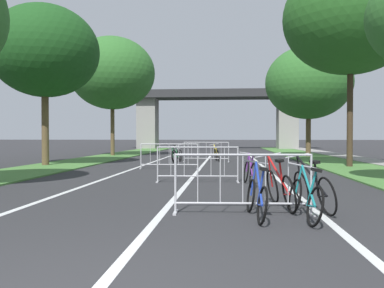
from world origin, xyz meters
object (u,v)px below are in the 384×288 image
at_px(bicycle_teal_7, 305,198).
at_px(tree_right_maple_mid, 309,83).
at_px(tree_left_oak_near, 45,51).
at_px(tree_right_oak_mid, 351,18).
at_px(bicycle_purple_2, 249,172).
at_px(bicycle_silver_6, 177,155).
at_px(crowd_barrier_fourth, 206,152).
at_px(bicycle_red_4, 280,188).
at_px(crowd_barrier_third, 169,156).
at_px(bicycle_yellow_0, 217,155).
at_px(tree_left_pine_near, 112,73).
at_px(bicycle_green_1, 176,156).
at_px(bicycle_black_3, 313,189).
at_px(crowd_barrier_second, 198,165).
at_px(bicycle_blue_5, 257,197).
at_px(crowd_barrier_nearest, 243,184).

bearing_deg(bicycle_teal_7, tree_right_maple_mid, 71.68).
distance_m(tree_left_oak_near, tree_right_oak_mid, 13.59).
relative_size(bicycle_purple_2, bicycle_silver_6, 1.05).
distance_m(crowd_barrier_fourth, bicycle_red_4, 13.84).
xyz_separation_m(bicycle_purple_2, bicycle_teal_7, (0.63, -4.62, -0.01)).
bearing_deg(crowd_barrier_third, tree_right_maple_mid, 53.06).
xyz_separation_m(tree_right_oak_mid, bicycle_silver_6, (-7.98, 3.71, -6.09)).
bearing_deg(tree_right_oak_mid, bicycle_red_4, -112.59).
xyz_separation_m(crowd_barrier_third, bicycle_teal_7, (3.64, -9.95, -0.16)).
bearing_deg(bicycle_yellow_0, tree_left_pine_near, 134.79).
bearing_deg(tree_right_oak_mid, bicycle_green_1, 160.59).
height_order(bicycle_black_3, bicycle_red_4, bicycle_red_4).
bearing_deg(bicycle_yellow_0, bicycle_black_3, -91.22).
relative_size(crowd_barrier_second, bicycle_black_3, 1.38).
bearing_deg(bicycle_blue_5, bicycle_black_3, 30.68).
distance_m(crowd_barrier_nearest, bicycle_blue_5, 0.46).
xyz_separation_m(tree_right_maple_mid, bicycle_blue_5, (-4.77, -20.03, -4.46)).
distance_m(tree_left_pine_near, tree_right_oak_mid, 15.94).
xyz_separation_m(tree_left_oak_near, bicycle_black_3, (9.80, -10.23, -4.81)).
height_order(tree_right_oak_mid, crowd_barrier_fourth, tree_right_oak_mid).
bearing_deg(bicycle_blue_5, bicycle_yellow_0, 87.90).
relative_size(tree_left_oak_near, bicycle_purple_2, 4.27).
height_order(bicycle_yellow_0, bicycle_red_4, bicycle_red_4).
distance_m(tree_right_maple_mid, bicycle_yellow_0, 8.80).
distance_m(tree_right_oak_mid, crowd_barrier_third, 9.80).
height_order(tree_right_maple_mid, bicycle_blue_5, tree_right_maple_mid).
bearing_deg(bicycle_black_3, crowd_barrier_second, 107.04).
relative_size(tree_left_pine_near, bicycle_blue_5, 4.91).
bearing_deg(bicycle_teal_7, bicycle_yellow_0, 89.70).
height_order(tree_left_oak_near, tree_left_pine_near, tree_left_pine_near).
bearing_deg(bicycle_black_3, tree_right_oak_mid, 58.21).
relative_size(crowd_barrier_second, bicycle_yellow_0, 1.41).
bearing_deg(tree_left_oak_near, tree_left_pine_near, 87.26).
bearing_deg(bicycle_silver_6, bicycle_red_4, -63.50).
bearing_deg(crowd_barrier_fourth, bicycle_silver_6, 166.94).
relative_size(crowd_barrier_nearest, bicycle_blue_5, 1.48).
bearing_deg(tree_right_oak_mid, tree_left_oak_near, -178.99).
bearing_deg(bicycle_yellow_0, bicycle_green_1, -162.09).
bearing_deg(crowd_barrier_fourth, bicycle_purple_2, -80.37).
height_order(tree_right_maple_mid, crowd_barrier_second, tree_right_maple_mid).
distance_m(tree_right_oak_mid, bicycle_blue_5, 13.68).
xyz_separation_m(tree_left_pine_near, bicycle_silver_6, (5.11, -5.35, -5.29)).
distance_m(crowd_barrier_nearest, bicycle_red_4, 0.91).
xyz_separation_m(crowd_barrier_second, bicycle_yellow_0, (0.31, 10.02, -0.16)).
distance_m(bicycle_black_3, bicycle_red_4, 0.59).
height_order(crowd_barrier_second, bicycle_blue_5, crowd_barrier_second).
distance_m(crowd_barrier_second, bicycle_silver_6, 10.03).
height_order(crowd_barrier_second, crowd_barrier_third, same).
height_order(bicycle_black_3, bicycle_teal_7, bicycle_black_3).
distance_m(crowd_barrier_nearest, bicycle_silver_6, 14.90).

